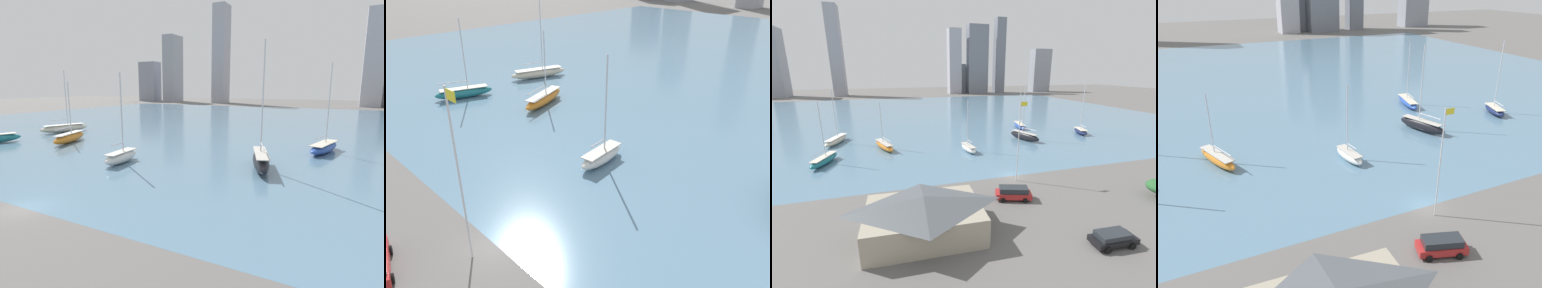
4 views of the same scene
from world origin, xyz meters
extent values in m
plane|color=#605E5B|center=(0.00, 0.00, 0.00)|extent=(500.00, 500.00, 0.00)
cube|color=slate|center=(0.00, 70.00, 0.00)|extent=(180.00, 140.00, 0.00)
cube|color=#9E937F|center=(-17.12, -12.13, 1.69)|extent=(13.12, 9.33, 3.37)
pyramid|color=#4C5156|center=(-17.12, -12.13, 4.01)|extent=(13.12, 9.33, 1.26)
cylinder|color=silver|center=(-0.20, -1.97, 6.71)|extent=(0.14, 0.14, 13.43)
cube|color=yellow|center=(0.42, -1.97, 12.93)|extent=(1.10, 0.03, 0.70)
cube|color=#8E939E|center=(-89.76, 173.14, 22.67)|extent=(7.99, 15.48, 45.35)
cube|color=#9E9EA8|center=(-51.70, 169.74, 30.25)|extent=(7.93, 12.08, 60.50)
cube|color=#A8A8B2|center=(32.79, 166.63, 24.34)|extent=(9.53, 9.30, 48.69)
cube|color=#8E939E|center=(42.46, 175.47, 11.51)|extent=(8.36, 12.05, 23.02)
cube|color=slate|center=(51.17, 164.92, 25.93)|extent=(15.90, 9.12, 51.87)
cube|color=slate|center=(70.88, 166.59, 29.01)|extent=(7.85, 7.68, 58.02)
cube|color=#8E939E|center=(109.15, 165.33, 17.69)|extent=(15.98, 9.10, 35.38)
ellipsoid|color=#19234C|center=(33.67, 22.71, 0.77)|extent=(4.66, 7.49, 1.54)
cube|color=beige|center=(33.67, 22.71, 1.49)|extent=(3.82, 6.14, 0.10)
cube|color=#2D2D33|center=(33.67, 22.71, 0.35)|extent=(0.57, 1.25, 0.69)
cylinder|color=silver|center=(33.85, 23.21, 8.19)|extent=(0.18, 0.18, 13.29)
cylinder|color=silver|center=(33.23, 21.44, 2.64)|extent=(1.37, 3.59, 0.14)
ellipsoid|color=beige|center=(-33.29, 31.74, 0.85)|extent=(5.21, 10.87, 1.69)
cube|color=silver|center=(-33.29, 31.74, 1.65)|extent=(4.27, 8.91, 0.10)
cube|color=#2D2D33|center=(-33.29, 31.74, 0.39)|extent=(0.73, 1.89, 0.76)
cylinder|color=silver|center=(-33.05, 32.51, 7.67)|extent=(0.18, 0.18, 11.95)
cylinder|color=silver|center=(-33.63, 30.65, 2.80)|extent=(1.29, 3.75, 0.14)
ellipsoid|color=black|center=(14.32, 21.21, 1.06)|extent=(4.91, 9.80, 2.12)
cube|color=#BCB7AD|center=(14.32, 21.21, 2.07)|extent=(4.02, 8.04, 0.10)
cube|color=#2D2D33|center=(14.32, 21.21, 0.48)|extent=(0.72, 1.71, 0.95)
cylinder|color=silver|center=(14.08, 21.90, 8.82)|extent=(0.18, 0.18, 13.39)
cylinder|color=silver|center=(14.82, 19.74, 3.22)|extent=(1.62, 4.38, 0.14)
ellipsoid|color=#284CA8|center=(20.48, 35.26, 0.77)|extent=(4.61, 10.11, 1.53)
cube|color=beige|center=(20.48, 35.26, 1.48)|extent=(3.78, 8.29, 0.10)
cube|color=#2D2D33|center=(20.48, 35.26, 0.35)|extent=(0.57, 1.76, 0.69)
cylinder|color=silver|center=(20.66, 35.98, 7.57)|extent=(0.18, 0.18, 12.09)
cylinder|color=silver|center=(20.15, 33.87, 2.63)|extent=(1.16, 4.24, 0.14)
ellipsoid|color=#1E757F|center=(-33.02, 16.08, 0.81)|extent=(4.72, 9.15, 1.61)
cube|color=beige|center=(-33.02, 16.08, 1.57)|extent=(3.87, 7.50, 0.10)
cube|color=#2D2D33|center=(-33.02, 16.08, 0.37)|extent=(0.68, 1.59, 0.73)
cylinder|color=silver|center=(-32.80, 16.72, 6.95)|extent=(0.18, 0.18, 10.67)
cylinder|color=silver|center=(-33.51, 14.64, 2.72)|extent=(1.55, 4.20, 0.14)
ellipsoid|color=orange|center=(-21.60, 23.15, 0.88)|extent=(5.26, 9.94, 1.74)
cube|color=#BCB7AD|center=(-21.60, 23.15, 1.70)|extent=(4.31, 8.15, 0.10)
cube|color=#2D2D33|center=(-21.60, 23.15, 0.40)|extent=(0.76, 1.72, 0.79)
cylinder|color=silver|center=(-21.85, 23.84, 6.34)|extent=(0.18, 0.18, 9.18)
cylinder|color=silver|center=(-20.94, 21.36, 2.85)|extent=(1.95, 5.01, 0.14)
ellipsoid|color=white|center=(-3.06, 15.74, 0.79)|extent=(2.66, 6.89, 1.57)
cube|color=#BCB7AD|center=(-3.06, 15.74, 1.52)|extent=(2.18, 5.65, 0.10)
cube|color=#2D2D33|center=(-3.06, 15.74, 0.36)|extent=(0.29, 1.22, 0.71)
cylinder|color=silver|center=(-3.11, 16.24, 6.71)|extent=(0.18, 0.18, 10.28)
cylinder|color=silver|center=(-2.98, 15.01, 2.67)|extent=(0.41, 2.48, 0.14)
cube|color=black|center=(1.79, -19.94, 0.67)|extent=(4.97, 2.37, 0.62)
cube|color=#23282D|center=(1.60, -19.93, 1.28)|extent=(3.50, 2.03, 0.60)
cylinder|color=black|center=(3.36, -19.00, 0.36)|extent=(0.74, 0.34, 0.72)
cylinder|color=black|center=(3.21, -21.08, 0.36)|extent=(0.74, 0.34, 0.72)
cylinder|color=black|center=(0.37, -18.80, 0.36)|extent=(0.74, 0.34, 0.72)
cylinder|color=black|center=(0.22, -20.88, 0.36)|extent=(0.74, 0.34, 0.72)
cube|color=#B22323|center=(-3.73, -7.72, 0.76)|extent=(5.44, 3.58, 0.80)
cube|color=#23282D|center=(-3.73, -7.72, 1.53)|extent=(4.41, 3.02, 0.75)
cylinder|color=black|center=(-5.55, -8.24, 0.36)|extent=(0.77, 0.50, 0.72)
cylinder|color=black|center=(-4.88, -6.21, 0.36)|extent=(0.77, 0.50, 0.72)
cylinder|color=black|center=(-2.59, -9.23, 0.36)|extent=(0.77, 0.50, 0.72)
cylinder|color=black|center=(-1.91, -7.20, 0.36)|extent=(0.77, 0.50, 0.72)
camera|label=1|loc=(23.36, -14.40, 9.96)|focal=28.00mm
camera|label=2|loc=(20.62, -11.45, 20.22)|focal=35.00mm
camera|label=3|loc=(-20.12, -37.84, 17.97)|focal=24.00mm
camera|label=4|loc=(-25.18, -31.35, 25.68)|focal=35.00mm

